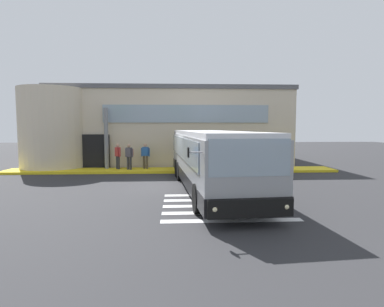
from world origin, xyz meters
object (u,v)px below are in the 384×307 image
bus_main_foreground (210,161)px  safety_bollard_yellow (204,167)px  passenger_near_column (118,155)px  passenger_at_curb_edge (145,155)px  entry_support_column (106,138)px  passenger_by_doorway (129,155)px

bus_main_foreground → safety_bollard_yellow: bus_main_foreground is taller
passenger_near_column → passenger_at_curb_edge: same height
passenger_near_column → safety_bollard_yellow: bearing=-14.5°
bus_main_foreground → passenger_at_curb_edge: 7.27m
entry_support_column → safety_bollard_yellow: entry_support_column is taller
passenger_by_doorway → safety_bollard_yellow: size_ratio=1.86×
entry_support_column → passenger_at_curb_edge: size_ratio=2.39×
passenger_at_curb_edge → bus_main_foreground: bearing=-60.2°
entry_support_column → passenger_by_doorway: 2.04m
passenger_by_doorway → passenger_at_curb_edge: bearing=25.6°
entry_support_column → passenger_near_column: size_ratio=2.39×
safety_bollard_yellow → entry_support_column: bearing=164.1°
bus_main_foreground → safety_bollard_yellow: (0.10, 4.74, -0.89)m
entry_support_column → passenger_near_column: bearing=-25.5°
bus_main_foreground → safety_bollard_yellow: size_ratio=13.16×
passenger_by_doorway → bus_main_foreground: bearing=-51.8°
bus_main_foreground → passenger_near_column: bearing=131.3°
passenger_near_column → passenger_at_curb_edge: bearing=4.8°
passenger_at_curb_edge → safety_bollard_yellow: 4.08m
passenger_by_doorway → passenger_at_curb_edge: 1.09m
passenger_by_doorway → passenger_at_curb_edge: size_ratio=1.00×
entry_support_column → passenger_by_doorway: bearing=-23.6°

